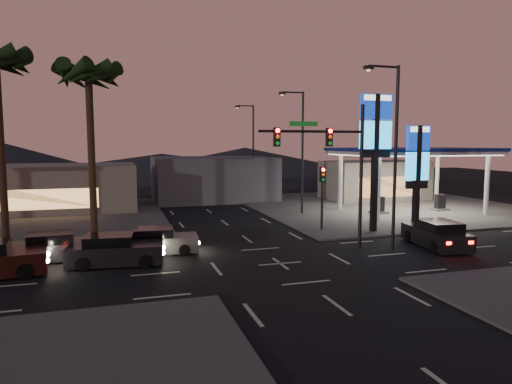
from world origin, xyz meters
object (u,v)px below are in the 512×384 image
object	(u,v)px
car_lane_a_front	(115,251)
car_lane_b_mid	(56,247)
suv_station	(437,235)
gas_station	(412,153)
pylon_sign_tall	(376,135)
pylon_sign_short	(417,162)
car_lane_b_front	(158,241)
traffic_signal_mast	(333,155)

from	to	relation	value
car_lane_a_front	car_lane_b_mid	world-z (taller)	car_lane_a_front
car_lane_b_mid	suv_station	xyz separation A→B (m)	(20.29, -3.13, 0.05)
gas_station	car_lane_b_mid	bearing A→B (deg)	-163.06
car_lane_a_front	pylon_sign_tall	bearing A→B (deg)	11.62
pylon_sign_tall	suv_station	size ratio (longest dim) A/B	1.87
pylon_sign_short	car_lane_b_front	world-z (taller)	pylon_sign_short
traffic_signal_mast	car_lane_b_front	world-z (taller)	traffic_signal_mast
pylon_sign_short	gas_station	bearing A→B (deg)	56.31
gas_station	pylon_sign_short	xyz separation A→B (m)	(-5.00, -7.50, -0.42)
suv_station	pylon_sign_short	bearing A→B (deg)	70.79
traffic_signal_mast	car_lane_b_front	bearing A→B (deg)	168.22
gas_station	pylon_sign_tall	xyz separation A→B (m)	(-7.50, -6.50, 1.31)
car_lane_a_front	suv_station	bearing A→B (deg)	-4.53
traffic_signal_mast	pylon_sign_tall	bearing A→B (deg)	36.52
car_lane_a_front	suv_station	world-z (taller)	suv_station
traffic_signal_mast	car_lane_b_front	size ratio (longest dim) A/B	1.84
pylon_sign_short	car_lane_b_mid	xyz separation A→B (m)	(-21.58, -0.60, -4.00)
gas_station	car_lane_b_mid	distance (m)	28.14
pylon_sign_tall	traffic_signal_mast	xyz separation A→B (m)	(-4.74, -3.51, -1.17)
gas_station	car_lane_b_front	bearing A→B (deg)	-159.49
pylon_sign_short	suv_station	distance (m)	5.58
car_lane_a_front	suv_station	size ratio (longest dim) A/B	0.98
gas_station	pylon_sign_short	distance (m)	9.02
car_lane_b_front	car_lane_b_mid	distance (m)	5.02
gas_station	suv_station	xyz separation A→B (m)	(-6.30, -11.23, -4.37)
car_lane_b_mid	suv_station	bearing A→B (deg)	-8.77
pylon_sign_tall	suv_station	world-z (taller)	pylon_sign_tall
car_lane_a_front	gas_station	bearing A→B (deg)	22.50
car_lane_b_mid	car_lane_b_front	bearing A→B (deg)	0.32
pylon_sign_tall	car_lane_a_front	world-z (taller)	pylon_sign_tall
traffic_signal_mast	car_lane_b_mid	bearing A→B (deg)	172.39
traffic_signal_mast	car_lane_a_front	bearing A→B (deg)	179.15
car_lane_a_front	suv_station	xyz separation A→B (m)	(17.46, -1.38, 0.02)
car_lane_a_front	car_lane_b_mid	bearing A→B (deg)	148.31
car_lane_b_front	suv_station	world-z (taller)	suv_station
pylon_sign_short	traffic_signal_mast	world-z (taller)	traffic_signal_mast
pylon_sign_short	car_lane_a_front	xyz separation A→B (m)	(-18.76, -2.34, -3.96)
car_lane_b_front	traffic_signal_mast	bearing A→B (deg)	-11.78
pylon_sign_tall	pylon_sign_short	size ratio (longest dim) A/B	1.29
pylon_sign_short	car_lane_a_front	world-z (taller)	pylon_sign_short
car_lane_b_front	gas_station	bearing A→B (deg)	20.51
car_lane_a_front	traffic_signal_mast	bearing A→B (deg)	-0.85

